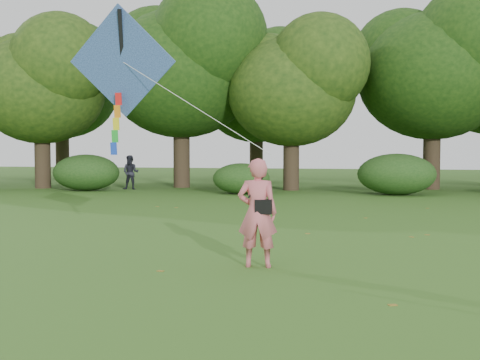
# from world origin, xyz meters

# --- Properties ---
(ground) EXTENTS (100.00, 100.00, 0.00)m
(ground) POSITION_xyz_m (0.00, 0.00, 0.00)
(ground) COLOR #265114
(ground) RESTS_ON ground
(man_kite_flyer) EXTENTS (0.75, 0.52, 1.98)m
(man_kite_flyer) POSITION_xyz_m (-0.58, 0.60, 0.99)
(man_kite_flyer) COLOR #CB5F68
(man_kite_flyer) RESTS_ON ground
(bystander_left) EXTENTS (0.91, 0.74, 1.75)m
(bystander_left) POSITION_xyz_m (-10.05, 18.81, 0.87)
(bystander_left) COLOR #20212B
(bystander_left) RESTS_ON ground
(crossbody_bag) EXTENTS (0.43, 0.20, 0.75)m
(crossbody_bag) POSITION_xyz_m (-0.47, 0.57, 1.12)
(crossbody_bag) COLOR black
(crossbody_bag) RESTS_ON ground
(flying_kite) EXTENTS (4.48, 1.72, 3.08)m
(flying_kite) POSITION_xyz_m (-3.64, 1.86, 3.90)
(flying_kite) COLOR #222B95
(flying_kite) RESTS_ON ground
(tree_line) EXTENTS (54.70, 15.30, 9.48)m
(tree_line) POSITION_xyz_m (1.67, 22.88, 5.60)
(tree_line) COLOR #3A2D1E
(tree_line) RESTS_ON ground
(shrub_band) EXTENTS (39.15, 3.22, 1.88)m
(shrub_band) POSITION_xyz_m (-0.72, 17.60, 0.86)
(shrub_band) COLOR #264919
(shrub_band) RESTS_ON ground
(fallen_leaves) EXTENTS (11.03, 13.76, 0.01)m
(fallen_leaves) POSITION_xyz_m (0.40, 6.13, 0.01)
(fallen_leaves) COLOR olive
(fallen_leaves) RESTS_ON ground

